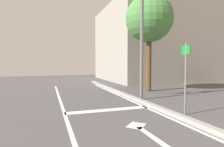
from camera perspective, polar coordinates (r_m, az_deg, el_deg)
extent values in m
cube|color=silver|center=(5.68, -13.01, -15.33)|extent=(0.12, 20.00, 0.01)
cube|color=silver|center=(6.79, 15.90, -12.31)|extent=(0.12, 20.00, 0.01)
cube|color=silver|center=(7.38, -0.80, -10.97)|extent=(3.37, 0.40, 0.01)
cube|color=silver|center=(4.96, 11.95, -18.10)|extent=(0.16, 1.40, 0.01)
cube|color=silver|center=(5.66, 7.38, -15.35)|extent=(0.71, 0.71, 0.01)
cube|color=#989791|center=(6.92, 17.64, -11.49)|extent=(0.24, 24.00, 0.14)
cylinder|color=#61625F|center=(9.46, 9.01, 9.79)|extent=(0.16, 0.16, 5.82)
cylinder|color=slate|center=(6.98, 21.41, -1.58)|extent=(0.06, 0.06, 2.50)
cube|color=#198C33|center=(6.98, 21.56, 6.63)|extent=(0.06, 0.44, 0.30)
cylinder|color=brown|center=(12.38, 11.11, 3.42)|extent=(0.34, 0.34, 3.77)
sphere|color=#4B8841|center=(12.71, 11.24, 16.13)|extent=(3.03, 3.03, 3.03)
cube|color=#9B9488|center=(22.29, 13.43, 8.39)|extent=(11.83, 10.47, 7.82)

